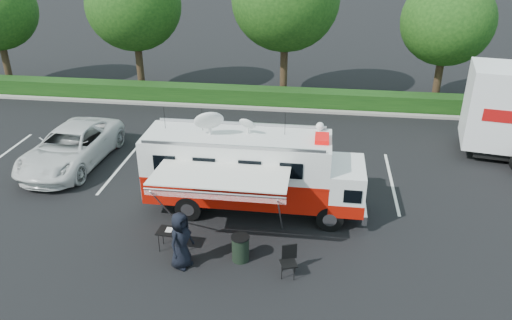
{
  "coord_description": "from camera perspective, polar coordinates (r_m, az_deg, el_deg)",
  "views": [
    {
      "loc": [
        2.26,
        -16.26,
        10.19
      ],
      "look_at": [
        0.0,
        0.5,
        1.9
      ],
      "focal_mm": 35.0,
      "sensor_mm": 36.0,
      "label": 1
    }
  ],
  "objects": [
    {
      "name": "back_border",
      "position": [
        29.65,
        5.61,
        15.92
      ],
      "size": [
        60.0,
        6.14,
        8.87
      ],
      "color": "#9E998E",
      "rests_on": "ground_plane"
    },
    {
      "name": "ground_plane",
      "position": [
        19.33,
        -0.2,
        -5.71
      ],
      "size": [
        120.0,
        120.0,
        0.0
      ],
      "primitive_type": "plane",
      "color": "black",
      "rests_on": "ground"
    },
    {
      "name": "folding_chair",
      "position": [
        15.88,
        3.79,
        -11.1
      ],
      "size": [
        0.62,
        0.65,
        1.02
      ],
      "color": "black",
      "rests_on": "ground_plane"
    },
    {
      "name": "person",
      "position": [
        16.7,
        -8.36,
        -11.82
      ],
      "size": [
        0.95,
        1.13,
        1.97
      ],
      "primitive_type": "imported",
      "rotation": [
        0.0,
        0.0,
        1.17
      ],
      "color": "black",
      "rests_on": "ground_plane"
    },
    {
      "name": "awning",
      "position": [
        16.18,
        -4.17,
        -2.24
      ],
      "size": [
        4.47,
        2.33,
        2.7
      ],
      "color": "silver",
      "rests_on": "ground_plane"
    },
    {
      "name": "trash_bin",
      "position": [
        16.51,
        -1.79,
        -10.04
      ],
      "size": [
        0.61,
        0.61,
        0.91
      ],
      "color": "black",
      "rests_on": "ground_plane"
    },
    {
      "name": "stall_lines",
      "position": [
        21.97,
        -0.42,
        -1.52
      ],
      "size": [
        24.12,
        5.5,
        0.01
      ],
      "color": "silver",
      "rests_on": "ground_plane"
    },
    {
      "name": "command_truck",
      "position": [
        18.5,
        -0.43,
        -1.26
      ],
      "size": [
        8.19,
        2.25,
        3.93
      ],
      "color": "black",
      "rests_on": "ground_plane"
    },
    {
      "name": "folding_table",
      "position": [
        17.11,
        -9.78,
        -8.1
      ],
      "size": [
        0.9,
        0.66,
        0.73
      ],
      "color": "black",
      "rests_on": "ground_plane"
    },
    {
      "name": "white_suv",
      "position": [
        24.26,
        -20.1,
        -0.43
      ],
      "size": [
        3.1,
        6.22,
        1.69
      ],
      "primitive_type": "imported",
      "rotation": [
        0.0,
        0.0,
        -0.05
      ],
      "color": "silver",
      "rests_on": "ground_plane"
    }
  ]
}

